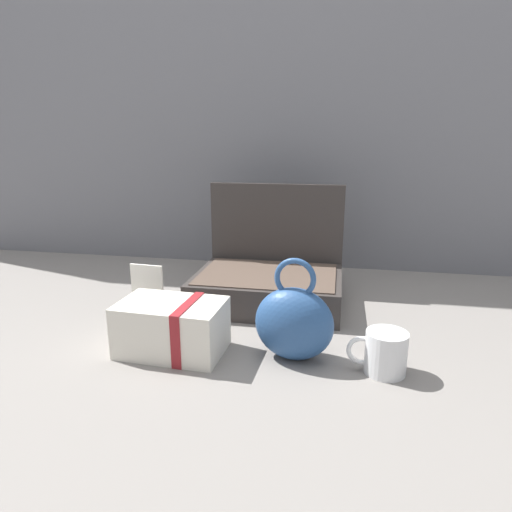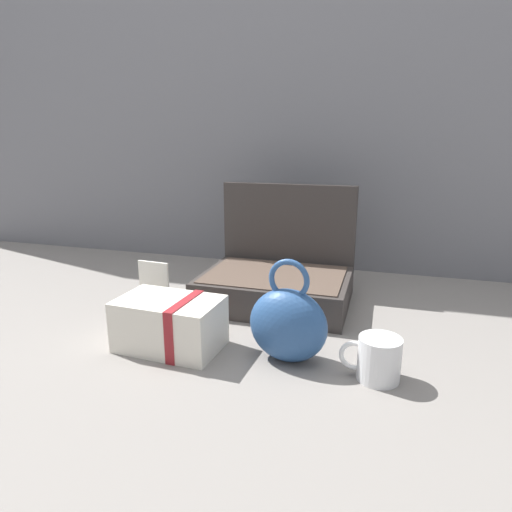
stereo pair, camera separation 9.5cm
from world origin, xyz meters
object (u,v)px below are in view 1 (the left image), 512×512
Objects in this scene: coffee_mug at (384,352)px; info_card_left at (148,292)px; teal_pouch_handbag at (294,322)px; open_suitcase at (270,276)px; cream_toiletry_bag at (173,327)px.

info_card_left is at bearing 163.75° from coffee_mug.
coffee_mug is 0.82× the size of info_card_left.
teal_pouch_handbag is 0.18m from coffee_mug.
info_card_left is (-0.27, -0.18, -0.00)m from open_suitcase.
cream_toiletry_bag is 1.95× the size of coffee_mug.
open_suitcase is 3.42× the size of coffee_mug.
coffee_mug is (0.27, -0.34, -0.03)m from open_suitcase.
info_card_left is at bearing 159.90° from teal_pouch_handbag.
open_suitcase is 2.79× the size of info_card_left.
open_suitcase is at bearing 38.53° from info_card_left.
info_card_left is (-0.55, 0.16, 0.03)m from coffee_mug.
coffee_mug is at bearing -0.78° from cream_toiletry_bag.
coffee_mug is (0.42, -0.01, -0.01)m from cream_toiletry_bag.
teal_pouch_handbag is at bearing -72.75° from open_suitcase.
cream_toiletry_bag is 0.42m from coffee_mug.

